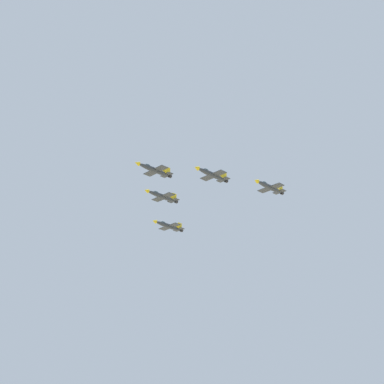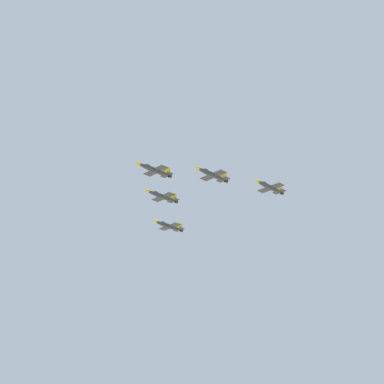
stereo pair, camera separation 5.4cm
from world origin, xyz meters
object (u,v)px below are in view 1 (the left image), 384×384
object	(u,v)px
jet_right_wingman	(162,196)
jet_left_outer	(270,187)
jet_left_wingman	(212,174)
jet_lead	(154,170)
jet_right_outer	(168,226)

from	to	relation	value
jet_right_wingman	jet_left_outer	bearing A→B (deg)	111.34
jet_left_outer	jet_left_wingman	bearing A→B (deg)	-41.49
jet_lead	jet_left_wingman	bearing A→B (deg)	140.38
jet_lead	jet_right_outer	bearing A→B (deg)	-138.89
jet_left_wingman	jet_right_wingman	world-z (taller)	jet_left_wingman
jet_right_wingman	jet_left_wingman	bearing A→B (deg)	89.93
jet_lead	jet_left_wingman	world-z (taller)	jet_lead
jet_lead	jet_left_outer	size ratio (longest dim) A/B	1.03
jet_left_wingman	jet_left_outer	world-z (taller)	jet_left_wingman
jet_left_wingman	jet_lead	bearing A→B (deg)	-41.14
jet_right_wingman	jet_right_outer	size ratio (longest dim) A/B	1.00
jet_lead	jet_right_wingman	bearing A→B (deg)	-138.89
jet_left_wingman	jet_right_outer	xyz separation A→B (m)	(-21.88, -37.68, -4.86)
jet_right_outer	jet_left_wingman	bearing A→B (deg)	67.76
jet_left_outer	jet_right_outer	size ratio (longest dim) A/B	0.97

